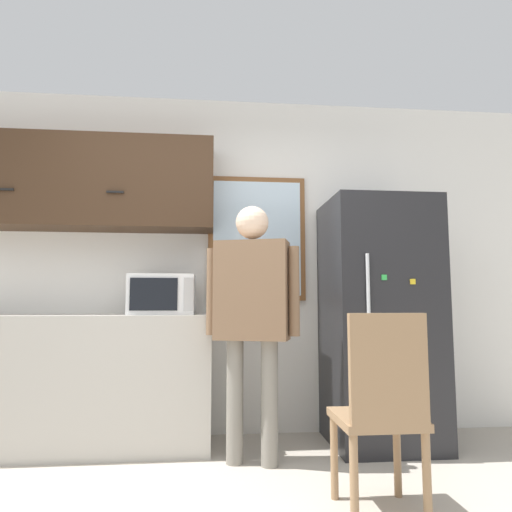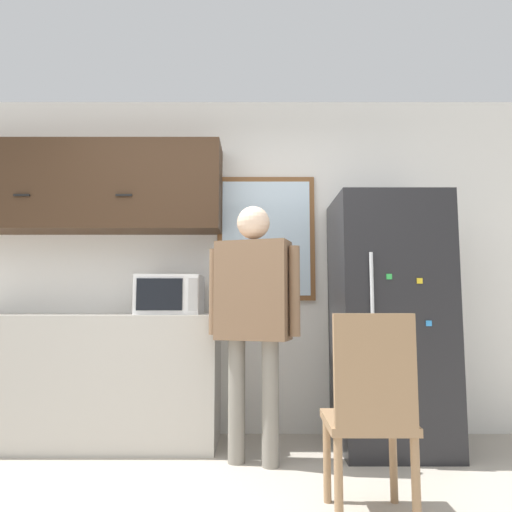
# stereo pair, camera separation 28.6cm
# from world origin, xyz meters

# --- Properties ---
(back_wall) EXTENTS (6.00, 0.06, 2.70)m
(back_wall) POSITION_xyz_m (0.00, 1.88, 1.35)
(back_wall) COLOR white
(back_wall) RESTS_ON ground_plane
(counter) EXTENTS (2.17, 0.56, 0.93)m
(counter) POSITION_xyz_m (-1.11, 1.57, 0.47)
(counter) COLOR #BCB7AD
(counter) RESTS_ON ground_plane
(upper_cabinets) EXTENTS (2.17, 0.36, 0.70)m
(upper_cabinets) POSITION_xyz_m (-1.11, 1.68, 1.92)
(upper_cabinets) COLOR #3D2819
(microwave) EXTENTS (0.46, 0.41, 0.29)m
(microwave) POSITION_xyz_m (-0.39, 1.57, 1.08)
(microwave) COLOR white
(microwave) RESTS_ON counter
(person) EXTENTS (0.60, 0.35, 1.66)m
(person) POSITION_xyz_m (0.23, 1.16, 1.02)
(person) COLOR gray
(person) RESTS_ON ground_plane
(refrigerator) EXTENTS (0.76, 0.74, 1.78)m
(refrigerator) POSITION_xyz_m (1.21, 1.48, 0.89)
(refrigerator) COLOR #232326
(refrigerator) RESTS_ON ground_plane
(chair) EXTENTS (0.40, 0.40, 0.97)m
(chair) POSITION_xyz_m (0.79, 0.37, 0.53)
(chair) COLOR #997551
(chair) RESTS_ON ground_plane
(window) EXTENTS (0.79, 0.05, 1.01)m
(window) POSITION_xyz_m (0.33, 1.83, 1.54)
(window) COLOR brown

